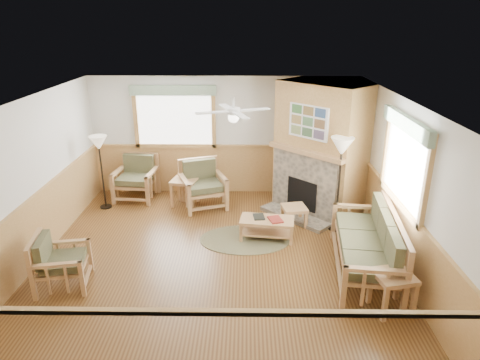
{
  "coord_description": "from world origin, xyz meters",
  "views": [
    {
      "loc": [
        0.5,
        -6.47,
        3.86
      ],
      "look_at": [
        0.4,
        0.7,
        1.15
      ],
      "focal_mm": 32.0,
      "sensor_mm": 36.0,
      "label": 1
    }
  ],
  "objects_px": {
    "footstool": "(294,216)",
    "armchair_back_right": "(203,185)",
    "end_table_chairs": "(185,192)",
    "sofa": "(365,243)",
    "end_table_sofa": "(392,292)",
    "coffee_table": "(267,229)",
    "armchair_back_left": "(136,178)",
    "floor_lamp_right": "(339,185)",
    "floor_lamp_left": "(102,172)",
    "armchair_left": "(62,261)"
  },
  "relations": [
    {
      "from": "floor_lamp_right",
      "to": "sofa",
      "type": "bearing_deg",
      "value": -84.09
    },
    {
      "from": "footstool",
      "to": "floor_lamp_right",
      "type": "distance_m",
      "value": 1.09
    },
    {
      "from": "end_table_sofa",
      "to": "footstool",
      "type": "relative_size",
      "value": 1.27
    },
    {
      "from": "floor_lamp_right",
      "to": "end_table_chairs",
      "type": "bearing_deg",
      "value": 160.23
    },
    {
      "from": "end_table_sofa",
      "to": "floor_lamp_right",
      "type": "relative_size",
      "value": 0.31
    },
    {
      "from": "end_table_sofa",
      "to": "footstool",
      "type": "height_order",
      "value": "end_table_sofa"
    },
    {
      "from": "coffee_table",
      "to": "end_table_sofa",
      "type": "distance_m",
      "value": 2.66
    },
    {
      "from": "armchair_back_left",
      "to": "coffee_table",
      "type": "xyz_separation_m",
      "value": [
        2.89,
        -1.88,
        -0.29
      ]
    },
    {
      "from": "armchair_left",
      "to": "floor_lamp_left",
      "type": "distance_m",
      "value": 2.94
    },
    {
      "from": "sofa",
      "to": "floor_lamp_left",
      "type": "height_order",
      "value": "floor_lamp_left"
    },
    {
      "from": "end_table_sofa",
      "to": "armchair_back_left",
      "type": "bearing_deg",
      "value": 138.88
    },
    {
      "from": "armchair_back_left",
      "to": "floor_lamp_right",
      "type": "distance_m",
      "value": 4.52
    },
    {
      "from": "end_table_sofa",
      "to": "sofa",
      "type": "bearing_deg",
      "value": 97.65
    },
    {
      "from": "sofa",
      "to": "end_table_chairs",
      "type": "distance_m",
      "value": 4.17
    },
    {
      "from": "end_table_sofa",
      "to": "floor_lamp_left",
      "type": "distance_m",
      "value": 6.17
    },
    {
      "from": "coffee_table",
      "to": "floor_lamp_left",
      "type": "height_order",
      "value": "floor_lamp_left"
    },
    {
      "from": "armchair_back_right",
      "to": "end_table_chairs",
      "type": "height_order",
      "value": "armchair_back_right"
    },
    {
      "from": "armchair_back_left",
      "to": "armchair_back_right",
      "type": "distance_m",
      "value": 1.62
    },
    {
      "from": "armchair_back_left",
      "to": "coffee_table",
      "type": "distance_m",
      "value": 3.46
    },
    {
      "from": "armchair_left",
      "to": "coffee_table",
      "type": "height_order",
      "value": "armchair_left"
    },
    {
      "from": "armchair_left",
      "to": "floor_lamp_right",
      "type": "bearing_deg",
      "value": -76.56
    },
    {
      "from": "footstool",
      "to": "floor_lamp_left",
      "type": "xyz_separation_m",
      "value": [
        -4.01,
        0.8,
        0.61
      ]
    },
    {
      "from": "end_table_chairs",
      "to": "sofa",
      "type": "bearing_deg",
      "value": -38.79
    },
    {
      "from": "armchair_back_right",
      "to": "end_table_sofa",
      "type": "relative_size",
      "value": 1.72
    },
    {
      "from": "armchair_back_right",
      "to": "coffee_table",
      "type": "xyz_separation_m",
      "value": [
        1.32,
        -1.46,
        -0.3
      ]
    },
    {
      "from": "armchair_left",
      "to": "coffee_table",
      "type": "relative_size",
      "value": 0.85
    },
    {
      "from": "sofa",
      "to": "end_table_sofa",
      "type": "distance_m",
      "value": 1.02
    },
    {
      "from": "sofa",
      "to": "coffee_table",
      "type": "xyz_separation_m",
      "value": [
        -1.52,
        1.09,
        -0.31
      ]
    },
    {
      "from": "armchair_back_left",
      "to": "end_table_chairs",
      "type": "height_order",
      "value": "armchair_back_left"
    },
    {
      "from": "sofa",
      "to": "armchair_back_left",
      "type": "xyz_separation_m",
      "value": [
        -4.4,
        2.97,
        -0.02
      ]
    },
    {
      "from": "footstool",
      "to": "floor_lamp_right",
      "type": "height_order",
      "value": "floor_lamp_right"
    },
    {
      "from": "coffee_table",
      "to": "end_table_chairs",
      "type": "relative_size",
      "value": 1.66
    },
    {
      "from": "armchair_back_right",
      "to": "footstool",
      "type": "bearing_deg",
      "value": -46.06
    },
    {
      "from": "footstool",
      "to": "armchair_back_right",
      "type": "bearing_deg",
      "value": 154.58
    },
    {
      "from": "sofa",
      "to": "end_table_chairs",
      "type": "relative_size",
      "value": 3.69
    },
    {
      "from": "armchair_back_left",
      "to": "floor_lamp_left",
      "type": "relative_size",
      "value": 0.6
    },
    {
      "from": "armchair_left",
      "to": "end_table_sofa",
      "type": "height_order",
      "value": "armchair_left"
    },
    {
      "from": "sofa",
      "to": "floor_lamp_left",
      "type": "relative_size",
      "value": 1.36
    },
    {
      "from": "end_table_chairs",
      "to": "footstool",
      "type": "distance_m",
      "value": 2.49
    },
    {
      "from": "sofa",
      "to": "footstool",
      "type": "bearing_deg",
      "value": -142.86
    },
    {
      "from": "armchair_back_left",
      "to": "footstool",
      "type": "distance_m",
      "value": 3.7
    },
    {
      "from": "floor_lamp_left",
      "to": "floor_lamp_right",
      "type": "xyz_separation_m",
      "value": [
        4.81,
        -0.95,
        0.12
      ]
    },
    {
      "from": "armchair_back_right",
      "to": "end_table_sofa",
      "type": "xyz_separation_m",
      "value": [
        2.97,
        -3.54,
        -0.21
      ]
    },
    {
      "from": "end_table_chairs",
      "to": "floor_lamp_right",
      "type": "height_order",
      "value": "floor_lamp_right"
    },
    {
      "from": "armchair_back_left",
      "to": "end_table_sofa",
      "type": "xyz_separation_m",
      "value": [
        4.54,
        -3.96,
        -0.2
      ]
    },
    {
      "from": "sofa",
      "to": "footstool",
      "type": "relative_size",
      "value": 4.8
    },
    {
      "from": "sofa",
      "to": "floor_lamp_right",
      "type": "xyz_separation_m",
      "value": [
        -0.16,
        1.5,
        0.42
      ]
    },
    {
      "from": "sofa",
      "to": "floor_lamp_right",
      "type": "bearing_deg",
      "value": -166.98
    },
    {
      "from": "footstool",
      "to": "floor_lamp_right",
      "type": "bearing_deg",
      "value": -10.67
    },
    {
      "from": "end_table_chairs",
      "to": "floor_lamp_left",
      "type": "distance_m",
      "value": 1.8
    }
  ]
}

